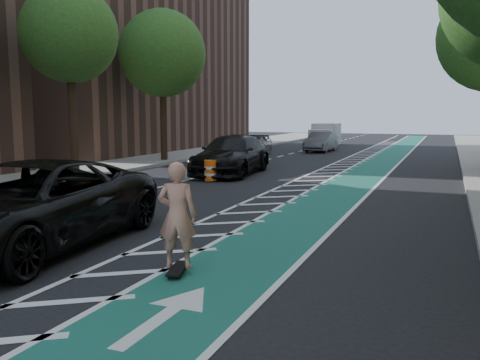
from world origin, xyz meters
The scene contains 19 objects.
ground centered at (0.00, 0.00, 0.00)m, with size 120.00×120.00×0.00m, color black.
bike_lane centered at (3.00, 10.00, 0.01)m, with size 2.00×90.00×0.01m, color #18544D.
buffer_strip centered at (1.50, 10.00, 0.01)m, with size 1.40×90.00×0.01m, color silver.
sidewalk_left centered at (-9.50, 10.00, 0.07)m, with size 5.00×90.00×0.15m, color gray.
curb_right centered at (7.05, 10.00, 0.08)m, with size 0.12×90.00×0.16m, color gray.
curb_left centered at (-7.05, 10.00, 0.08)m, with size 0.12×90.00×0.16m, color gray.
building_left_far centered at (-17.50, 24.00, 9.00)m, with size 14.00×22.00×18.00m, color brown.
tree_l_c centered at (-7.90, 8.00, 5.77)m, with size 4.20×4.20×7.90m.
tree_l_d centered at (-7.90, 16.00, 5.77)m, with size 4.20×4.20×7.90m.
skateboard centered at (2.30, -1.10, 0.09)m, with size 0.45×0.85×0.11m.
skateboarder centered at (2.30, -1.10, 1.00)m, with size 0.65×0.42×1.77m, color tan.
suv_near centered at (-1.18, -0.77, 0.86)m, with size 2.85×6.18×1.72m, color black.
suv_far centered at (-2.40, 12.13, 0.83)m, with size 2.33×5.74×1.67m, color black.
car_silver centered at (-5.12, 21.44, 0.71)m, with size 1.67×4.15×1.41m, color #A1A2A6.
car_grey centered at (-1.81, 26.49, 0.69)m, with size 1.46×4.18×1.38m, color #57575C.
box_truck centered at (-3.21, 33.88, 0.83)m, with size 2.02×4.34×1.79m.
barrel_a centered at (-2.20, 3.00, 0.39)m, with size 0.60×0.60×0.82m.
barrel_b centered at (-2.16, 9.50, 0.40)m, with size 0.62×0.62×0.85m.
barrel_c centered at (-4.00, 16.09, 0.43)m, with size 0.68×0.68×0.92m.
Camera 1 is at (6.34, -8.26, 2.65)m, focal length 38.00 mm.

